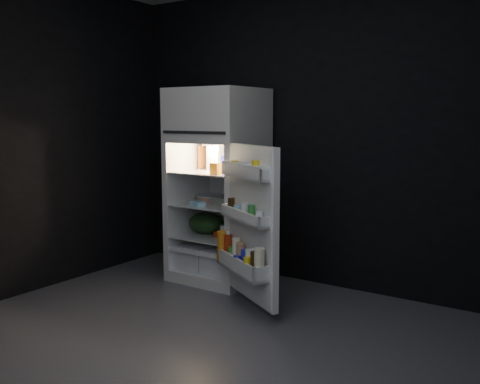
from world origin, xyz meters
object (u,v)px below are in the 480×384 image
Objects in this scene: fridge_door at (249,227)px; egg_carton at (225,202)px; yogurt_tray at (229,235)px; refrigerator at (219,178)px; milk_jug at (218,158)px.

fridge_door reaches higher than egg_carton.
fridge_door is 4.50× the size of yogurt_tray.
yogurt_tray is (0.17, -0.09, -0.50)m from refrigerator.
milk_jug is 0.79× the size of egg_carton.
yogurt_tray is (0.20, -0.11, -0.69)m from milk_jug.
milk_jug is at bearing 165.02° from egg_carton.
fridge_door reaches higher than yogurt_tray.
refrigerator is 0.54m from yogurt_tray.
egg_carton reaches higher than yogurt_tray.
milk_jug reaches higher than yogurt_tray.
egg_carton is 0.31m from yogurt_tray.
fridge_door reaches higher than milk_jug.
milk_jug is at bearing 141.11° from fridge_door.
yogurt_tray is (0.03, 0.02, -0.31)m from egg_carton.
milk_jug is at bearing 164.63° from yogurt_tray.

